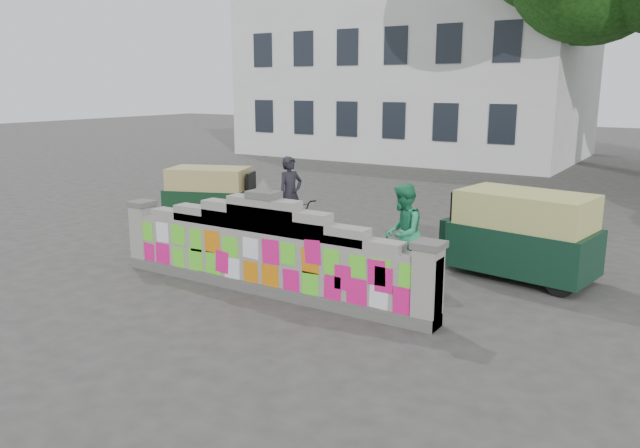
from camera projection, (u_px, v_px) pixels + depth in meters
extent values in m
plane|color=#383533|center=(266.00, 292.00, 10.93)|extent=(100.00, 100.00, 0.00)
cube|color=#4C4C49|center=(265.00, 287.00, 10.91)|extent=(6.40, 0.42, 0.20)
cube|color=gray|center=(265.00, 259.00, 10.80)|extent=(6.40, 0.32, 1.00)
cube|color=gray|center=(264.00, 227.00, 10.67)|extent=(5.20, 0.32, 0.14)
cube|color=gray|center=(264.00, 223.00, 10.66)|extent=(4.00, 0.32, 0.28)
cube|color=gray|center=(264.00, 219.00, 10.64)|extent=(2.60, 0.32, 0.44)
cube|color=gray|center=(264.00, 215.00, 10.63)|extent=(1.40, 0.32, 0.58)
cube|color=#4C4C49|center=(264.00, 195.00, 10.55)|extent=(0.55, 0.36, 0.12)
cone|color=#4C4C49|center=(263.00, 185.00, 10.51)|extent=(0.36, 0.36, 0.22)
cube|color=gray|center=(144.00, 236.00, 12.38)|extent=(0.36, 0.40, 1.24)
cube|color=#4C4C49|center=(142.00, 203.00, 12.23)|extent=(0.44, 0.44, 0.10)
cube|color=gray|center=(427.00, 288.00, 9.21)|extent=(0.36, 0.40, 1.24)
cube|color=#4C4C49|center=(429.00, 245.00, 9.07)|extent=(0.44, 0.44, 0.10)
cube|color=silver|center=(417.00, 76.00, 31.83)|extent=(16.00, 10.00, 8.00)
imported|color=black|center=(291.00, 220.00, 14.41)|extent=(2.05, 1.27, 1.01)
imported|color=black|center=(291.00, 205.00, 14.33)|extent=(0.60, 0.73, 1.72)
imported|color=#27925E|center=(403.00, 233.00, 11.35)|extent=(0.90, 1.04, 1.82)
cube|color=black|center=(210.00, 202.00, 16.53)|extent=(2.49, 1.90, 0.74)
cube|color=tan|center=(209.00, 178.00, 16.39)|extent=(2.30, 1.79, 0.55)
cube|color=black|center=(251.00, 204.00, 16.30)|extent=(0.66, 0.77, 0.65)
cube|color=black|center=(251.00, 183.00, 16.18)|extent=(0.30, 0.63, 0.55)
cylinder|color=black|center=(255.00, 214.00, 16.35)|extent=(0.47, 0.27, 0.46)
cylinder|color=black|center=(173.00, 215.00, 16.27)|extent=(0.47, 0.27, 0.46)
cylinder|color=black|center=(189.00, 208.00, 17.24)|extent=(0.47, 0.27, 0.46)
cube|color=black|center=(523.00, 248.00, 11.62)|extent=(2.71, 1.75, 0.84)
cube|color=tan|center=(526.00, 209.00, 11.46)|extent=(2.50, 1.67, 0.63)
cube|color=black|center=(460.00, 237.00, 12.48)|extent=(0.64, 0.81, 0.74)
cube|color=black|center=(462.00, 206.00, 12.34)|extent=(0.20, 0.74, 0.63)
cylinder|color=black|center=(455.00, 251.00, 12.61)|extent=(0.54, 0.21, 0.53)
cylinder|color=black|center=(584.00, 267.00, 11.50)|extent=(0.54, 0.21, 0.53)
cylinder|color=black|center=(560.00, 282.00, 10.66)|extent=(0.54, 0.21, 0.53)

